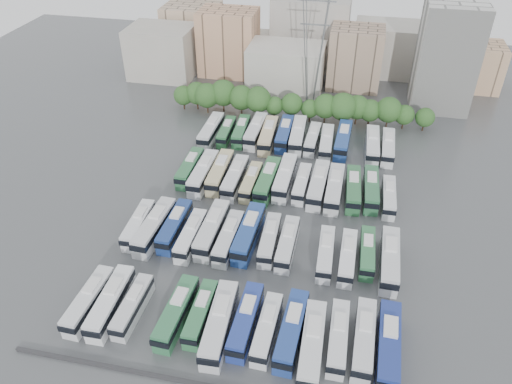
% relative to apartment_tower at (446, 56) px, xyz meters
% --- Properties ---
extents(ground, '(220.00, 220.00, 0.00)m').
position_rel_apartment_tower_xyz_m(ground, '(-34.00, -58.00, -13.00)').
color(ground, '#424447').
rests_on(ground, ground).
extents(tree_line, '(63.81, 8.23, 8.38)m').
position_rel_apartment_tower_xyz_m(tree_line, '(-35.82, -15.93, -8.52)').
color(tree_line, black).
rests_on(tree_line, ground).
extents(city_buildings, '(102.00, 35.00, 20.00)m').
position_rel_apartment_tower_xyz_m(city_buildings, '(-41.46, 13.86, -5.13)').
color(city_buildings, '#9E998E').
rests_on(city_buildings, ground).
extents(apartment_tower, '(14.00, 14.00, 26.00)m').
position_rel_apartment_tower_xyz_m(apartment_tower, '(0.00, 0.00, 0.00)').
color(apartment_tower, silver).
rests_on(apartment_tower, ground).
extents(electricity_pylon, '(9.00, 6.91, 33.83)m').
position_rel_apartment_tower_xyz_m(electricity_pylon, '(-32.00, -8.00, 5.66)').
color(electricity_pylon, slate).
rests_on(electricity_pylon, ground).
extents(bus_r0_s0, '(2.95, 12.01, 3.75)m').
position_rel_apartment_tower_xyz_m(bus_r0_s0, '(-55.48, -82.22, -11.16)').
color(bus_r0_s0, silver).
rests_on(bus_r0_s0, ground).
extents(bus_r0_s1, '(3.02, 12.63, 3.95)m').
position_rel_apartment_tower_xyz_m(bus_r0_s1, '(-52.15, -81.94, -11.06)').
color(bus_r0_s1, white).
rests_on(bus_r0_s1, ground).
extents(bus_r0_s2, '(2.55, 10.88, 3.40)m').
position_rel_apartment_tower_xyz_m(bus_r0_s2, '(-48.88, -81.76, -11.33)').
color(bus_r0_s2, silver).
rests_on(bus_r0_s2, ground).
extents(bus_r0_s4, '(3.18, 12.34, 3.84)m').
position_rel_apartment_tower_xyz_m(bus_r0_s4, '(-42.16, -81.70, -11.11)').
color(bus_r0_s4, '#2E6D45').
rests_on(bus_r0_s4, ground).
extents(bus_r0_s5, '(2.44, 11.04, 3.46)m').
position_rel_apartment_tower_xyz_m(bus_r0_s5, '(-38.80, -80.99, -11.30)').
color(bus_r0_s5, '#2F6F44').
rests_on(bus_r0_s5, ground).
extents(bus_r0_s6, '(3.57, 13.64, 4.24)m').
position_rel_apartment_tower_xyz_m(bus_r0_s6, '(-35.58, -82.52, -10.92)').
color(bus_r0_s6, silver).
rests_on(bus_r0_s6, ground).
extents(bus_r0_s7, '(2.94, 12.30, 3.84)m').
position_rel_apartment_tower_xyz_m(bus_r0_s7, '(-32.19, -81.11, -11.11)').
color(bus_r0_s7, navy).
rests_on(bus_r0_s7, ground).
extents(bus_r0_s8, '(2.77, 11.29, 3.52)m').
position_rel_apartment_tower_xyz_m(bus_r0_s8, '(-29.03, -81.75, -11.27)').
color(bus_r0_s8, silver).
rests_on(bus_r0_s8, ground).
extents(bus_r0_s9, '(3.38, 12.81, 3.98)m').
position_rel_apartment_tower_xyz_m(bus_r0_s9, '(-25.64, -81.48, -11.04)').
color(bus_r0_s9, navy).
rests_on(bus_r0_s9, ground).
extents(bus_r0_s10, '(3.09, 13.15, 4.11)m').
position_rel_apartment_tower_xyz_m(bus_r0_s10, '(-22.58, -83.36, -10.98)').
color(bus_r0_s10, silver).
rests_on(bus_r0_s10, ground).
extents(bus_r0_s11, '(2.56, 11.44, 3.58)m').
position_rel_apartment_tower_xyz_m(bus_r0_s11, '(-19.27, -81.21, -11.24)').
color(bus_r0_s11, silver).
rests_on(bus_r0_s11, ground).
extents(bus_r0_s12, '(3.03, 12.36, 3.86)m').
position_rel_apartment_tower_xyz_m(bus_r0_s12, '(-15.85, -80.84, -11.11)').
color(bus_r0_s12, silver).
rests_on(bus_r0_s12, ground).
extents(bus_r0_s13, '(3.31, 13.44, 4.19)m').
position_rel_apartment_tower_xyz_m(bus_r0_s13, '(-12.63, -81.42, -10.94)').
color(bus_r0_s13, navy).
rests_on(bus_r0_s13, ground).
extents(bus_r1_s0, '(2.94, 11.50, 3.58)m').
position_rel_apartment_tower_xyz_m(bus_r1_s0, '(-55.33, -64.18, -11.24)').
color(bus_r1_s0, silver).
rests_on(bus_r1_s0, ground).
extents(bus_r1_s1, '(3.53, 13.43, 4.18)m').
position_rel_apartment_tower_xyz_m(bus_r1_s1, '(-52.22, -64.43, -10.95)').
color(bus_r1_s1, silver).
rests_on(bus_r1_s1, ground).
extents(bus_r1_s2, '(2.82, 12.20, 3.82)m').
position_rel_apartment_tower_xyz_m(bus_r1_s2, '(-48.94, -63.35, -11.13)').
color(bus_r1_s2, navy).
rests_on(bus_r1_s2, ground).
extents(bus_r1_s3, '(2.68, 11.61, 3.63)m').
position_rel_apartment_tower_xyz_m(bus_r1_s3, '(-45.44, -65.10, -11.22)').
color(bus_r1_s3, silver).
rests_on(bus_r1_s3, ground).
extents(bus_r1_s4, '(3.19, 13.39, 4.18)m').
position_rel_apartment_tower_xyz_m(bus_r1_s4, '(-42.24, -63.10, -10.95)').
color(bus_r1_s4, silver).
rests_on(bus_r1_s4, ground).
extents(bus_r1_s5, '(2.91, 12.01, 3.75)m').
position_rel_apartment_tower_xyz_m(bus_r1_s5, '(-38.97, -64.44, -11.16)').
color(bus_r1_s5, silver).
rests_on(bus_r1_s5, ground).
extents(bus_r1_s6, '(3.39, 13.55, 4.22)m').
position_rel_apartment_tower_xyz_m(bus_r1_s6, '(-35.87, -62.80, -10.93)').
color(bus_r1_s6, navy).
rests_on(bus_r1_s6, ground).
extents(bus_r1_s7, '(2.82, 11.54, 3.60)m').
position_rel_apartment_tower_xyz_m(bus_r1_s7, '(-32.14, -63.34, -11.23)').
color(bus_r1_s7, silver).
rests_on(bus_r1_s7, ground).
extents(bus_r1_s8, '(2.65, 11.74, 3.68)m').
position_rel_apartment_tower_xyz_m(bus_r1_s8, '(-29.02, -63.79, -11.20)').
color(bus_r1_s8, silver).
rests_on(bus_r1_s8, ground).
extents(bus_r1_s10, '(2.73, 11.29, 3.53)m').
position_rel_apartment_tower_xyz_m(bus_r1_s10, '(-22.56, -64.77, -11.27)').
color(bus_r1_s10, silver).
rests_on(bus_r1_s10, ground).
extents(bus_r1_s11, '(2.62, 11.38, 3.56)m').
position_rel_apartment_tower_xyz_m(bus_r1_s11, '(-19.00, -64.98, -11.25)').
color(bus_r1_s11, silver).
rests_on(bus_r1_s11, ground).
extents(bus_r1_s12, '(2.49, 10.84, 3.39)m').
position_rel_apartment_tower_xyz_m(bus_r1_s12, '(-15.90, -63.09, -11.33)').
color(bus_r1_s12, '#2F6E41').
rests_on(bus_r1_s12, ground).
extents(bus_r1_s13, '(3.12, 13.23, 4.14)m').
position_rel_apartment_tower_xyz_m(bus_r1_s13, '(-12.38, -64.46, -10.97)').
color(bus_r1_s13, silver).
rests_on(bus_r1_s13, ground).
extents(bus_r2_s1, '(2.63, 12.04, 3.78)m').
position_rel_apartment_tower_xyz_m(bus_r2_s1, '(-52.19, -44.96, -11.15)').
color(bus_r2_s1, '#2D693E').
rests_on(bus_r2_s1, ground).
extents(bus_r2_s2, '(3.08, 13.31, 4.17)m').
position_rel_apartment_tower_xyz_m(bus_r2_s2, '(-48.87, -46.47, -10.96)').
color(bus_r2_s2, silver).
rests_on(bus_r2_s2, ground).
extents(bus_r2_s3, '(2.94, 13.06, 4.09)m').
position_rel_apartment_tower_xyz_m(bus_r2_s3, '(-45.68, -45.44, -10.99)').
color(bus_r2_s3, '#C3B686').
rests_on(bus_r2_s3, ground).
extents(bus_r2_s4, '(3.00, 12.75, 3.99)m').
position_rel_apartment_tower_xyz_m(bus_r2_s4, '(-42.25, -46.63, -11.04)').
color(bus_r2_s4, silver).
rests_on(bus_r2_s4, ground).
extents(bus_r2_s5, '(2.64, 11.15, 3.48)m').
position_rel_apartment_tower_xyz_m(bus_r2_s5, '(-38.91, -47.09, -11.29)').
color(bus_r2_s5, '#BEB582').
rests_on(bus_r2_s5, ground).
extents(bus_r2_s6, '(3.35, 13.21, 4.12)m').
position_rel_apartment_tower_xyz_m(bus_r2_s6, '(-35.74, -46.39, -10.98)').
color(bus_r2_s6, '#2F6D3D').
rests_on(bus_r2_s6, ground).
extents(bus_r2_s7, '(3.15, 13.43, 4.20)m').
position_rel_apartment_tower_xyz_m(bus_r2_s7, '(-32.55, -44.70, -10.94)').
color(bus_r2_s7, silver).
rests_on(bus_r2_s7, ground).
extents(bus_r2_s8, '(2.67, 11.19, 3.49)m').
position_rel_apartment_tower_xyz_m(bus_r2_s8, '(-29.04, -45.64, -11.28)').
color(bus_r2_s8, silver).
rests_on(bus_r2_s8, ground).
extents(bus_r2_s9, '(3.34, 13.48, 4.20)m').
position_rel_apartment_tower_xyz_m(bus_r2_s9, '(-25.82, -45.84, -10.94)').
color(bus_r2_s9, silver).
rests_on(bus_r2_s9, ground).
extents(bus_r2_s10, '(3.06, 13.30, 4.16)m').
position_rel_apartment_tower_xyz_m(bus_r2_s10, '(-22.64, -46.43, -10.96)').
color(bus_r2_s10, silver).
rests_on(bus_r2_s10, ground).
extents(bus_r2_s11, '(3.35, 12.66, 3.94)m').
position_rel_apartment_tower_xyz_m(bus_r2_s11, '(-19.12, -45.70, -11.07)').
color(bus_r2_s11, '#2A6339').
rests_on(bus_r2_s11, ground).
extents(bus_r2_s12, '(3.18, 12.67, 3.95)m').
position_rel_apartment_tower_xyz_m(bus_r2_s12, '(-15.74, -45.03, -11.06)').
color(bus_r2_s12, '#2B643E').
rests_on(bus_r2_s12, ground).
extents(bus_r2_s13, '(2.48, 11.11, 3.48)m').
position_rel_apartment_tower_xyz_m(bus_r2_s13, '(-12.38, -46.65, -11.29)').
color(bus_r2_s13, silver).
rests_on(bus_r2_s13, ground).
extents(bus_r3_s1, '(3.01, 13.14, 4.11)m').
position_rel_apartment_tower_xyz_m(bus_r3_s1, '(-52.23, -29.22, -10.98)').
color(bus_r3_s1, silver).
rests_on(bus_r3_s1, ground).
extents(bus_r3_s2, '(2.67, 11.05, 3.45)m').
position_rel_apartment_tower_xyz_m(bus_r3_s2, '(-48.85, -28.32, -11.31)').
color(bus_r3_s2, '#2D6A3C').
rests_on(bus_r3_s2, ground).
extents(bus_r3_s3, '(3.10, 11.73, 3.65)m').
position_rel_apartment_tower_xyz_m(bus_r3_s3, '(-45.58, -27.58, -11.21)').
color(bus_r3_s3, '#2D693E').
rests_on(bus_r3_s3, ground).
extents(bus_r3_s4, '(3.22, 13.14, 4.10)m').
position_rel_apartment_tower_xyz_m(bus_r3_s4, '(-42.22, -27.12, -10.99)').
color(bus_r3_s4, silver).
rests_on(bus_r3_s4, ground).
extents(bus_r3_s5, '(3.37, 13.37, 4.16)m').
position_rel_apartment_tower_xyz_m(bus_r3_s5, '(-39.00, -28.63, -10.96)').
color(bus_r3_s5, '#CDB98D').
rests_on(bus_r3_s5, ground).
extents(bus_r3_s6, '(3.02, 12.92, 4.04)m').
position_rel_apartment_tower_xyz_m(bus_r3_s6, '(-35.54, -26.96, -11.02)').
color(bus_r3_s6, navy).
rests_on(bus_r3_s6, ground).
extents(bus_r3_s7, '(3.46, 13.53, 4.21)m').
position_rel_apartment_tower_xyz_m(bus_r3_s7, '(-32.47, -27.12, -10.93)').
color(bus_r3_s7, silver).
rests_on(bus_r3_s7, ground).
extents(bus_r3_s8, '(2.85, 11.50, 3.59)m').
position_rel_apartment_tower_xyz_m(bus_r3_s8, '(-29.03, -27.73, -11.24)').
color(bus_r3_s8, silver).
rests_on(bus_r3_s8, ground).
extents(bus_r3_s9, '(2.97, 12.23, 3.82)m').
position_rel_apartment_tower_xyz_m(bus_r3_s9, '(-25.82, -28.82, -11.13)').
color(bus_r3_s9, silver).
rests_on(bus_r3_s9, ground).
extents(bus_r3_s10, '(3.38, 13.55, 4.22)m').
position_rel_apartment_tower_xyz_m(bus_r3_s10, '(-22.31, -27.23, -10.93)').
color(bus_r3_s10, navy).
rests_on(bus_r3_s10, ground).
extents(bus_r3_s12, '(3.16, 13.13, 4.10)m').
position_rel_apartment_tower_xyz_m(bus_r3_s12, '(-15.87, -28.19, -10.99)').
color(bus_r3_s12, silver).
rests_on(bus_r3_s12, ground).
extents(bus_r3_s13, '(2.91, 12.43, 3.89)m').
position_rel_apartment_tower_xyz_m(bus_r3_s13, '(-12.52, -28.11, -11.09)').
color(bus_r3_s13, silver).
rests_on(bus_r3_s13, ground).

